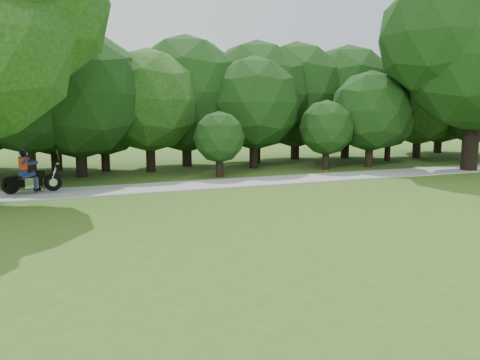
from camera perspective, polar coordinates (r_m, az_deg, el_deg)
ground at (r=12.78m, az=19.28°, el=-5.12°), size 100.00×100.00×0.00m
walkway at (r=19.39m, az=3.59°, el=-0.09°), size 60.00×2.20×0.06m
tree_line at (r=25.33m, az=-2.15°, el=10.04°), size 41.19×11.30×7.41m
big_tree_east at (r=25.61m, az=26.28°, el=14.60°), size 9.07×6.89×10.46m
touring_motorcycle at (r=17.84m, az=-24.44°, el=0.32°), size 2.00×0.73×1.52m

